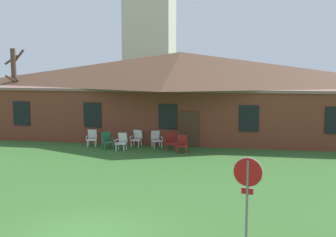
% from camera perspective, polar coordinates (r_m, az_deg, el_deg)
% --- Properties ---
extents(brick_building, '(24.28, 10.40, 5.67)m').
position_cam_1_polar(brick_building, '(29.10, 1.75, 3.68)').
color(brick_building, brown).
rests_on(brick_building, ground).
extents(dome_tower, '(5.18, 5.18, 20.20)m').
position_cam_1_polar(dome_tower, '(44.52, -2.50, 13.19)').
color(dome_tower, beige).
rests_on(dome_tower, ground).
extents(stop_sign, '(0.79, 0.22, 2.36)m').
position_cam_1_polar(stop_sign, '(11.30, 10.91, -8.74)').
color(stop_sign, slate).
rests_on(stop_sign, ground).
extents(lawn_chair_by_porch, '(0.73, 0.77, 0.96)m').
position_cam_1_polar(lawn_chair_by_porch, '(24.96, -10.44, -2.59)').
color(lawn_chair_by_porch, silver).
rests_on(lawn_chair_by_porch, ground).
extents(lawn_chair_near_door, '(0.85, 0.87, 0.96)m').
position_cam_1_polar(lawn_chair_near_door, '(24.02, -8.46, -2.93)').
color(lawn_chair_near_door, '#28704C').
rests_on(lawn_chair_near_door, ground).
extents(lawn_chair_left_end, '(0.66, 0.68, 0.96)m').
position_cam_1_polar(lawn_chair_left_end, '(23.54, -6.39, -3.11)').
color(lawn_chair_left_end, silver).
rests_on(lawn_chair_left_end, ground).
extents(lawn_chair_middle, '(0.69, 0.73, 0.96)m').
position_cam_1_polar(lawn_chair_middle, '(24.52, -4.31, -2.66)').
color(lawn_chair_middle, silver).
rests_on(lawn_chair_middle, ground).
extents(lawn_chair_right_end, '(0.82, 0.86, 0.96)m').
position_cam_1_polar(lawn_chair_right_end, '(24.21, -1.64, -2.78)').
color(lawn_chair_right_end, silver).
rests_on(lawn_chair_right_end, ground).
extents(lawn_chair_far_side, '(0.68, 0.71, 0.96)m').
position_cam_1_polar(lawn_chair_far_side, '(23.46, 0.36, -3.10)').
color(lawn_chair_far_side, maroon).
rests_on(lawn_chair_far_side, ground).
extents(lawn_chair_under_eave, '(0.68, 0.71, 0.96)m').
position_cam_1_polar(lawn_chair_under_eave, '(22.68, 1.95, -3.47)').
color(lawn_chair_under_eave, maroon).
rests_on(lawn_chair_under_eave, ground).
extents(bare_tree_beside_building, '(1.39, 1.30, 5.95)m').
position_cam_1_polar(bare_tree_beside_building, '(31.89, -20.38, 4.08)').
color(bare_tree_beside_building, brown).
rests_on(bare_tree_beside_building, ground).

